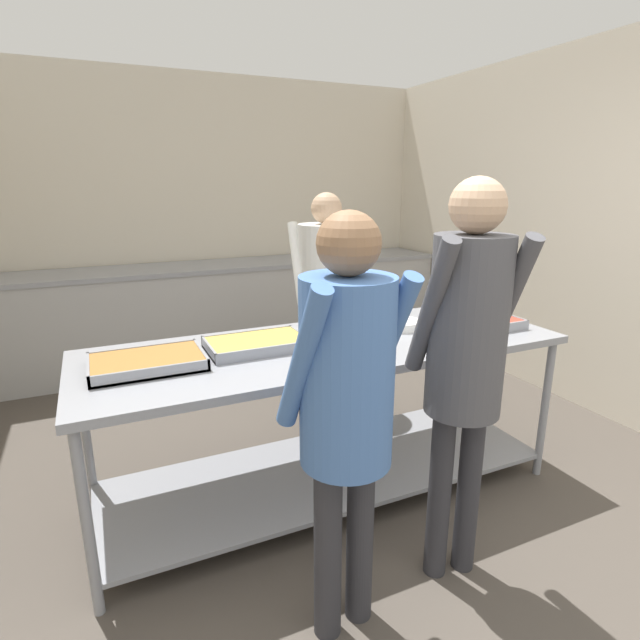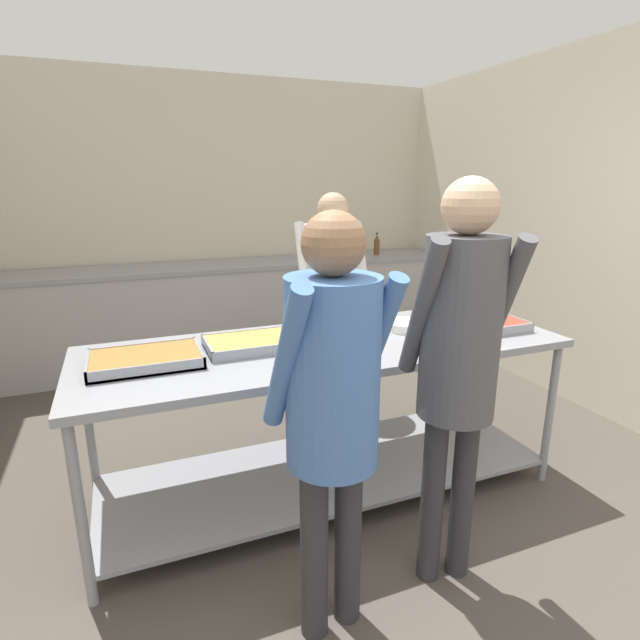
{
  "view_description": "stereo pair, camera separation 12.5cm",
  "coord_description": "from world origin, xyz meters",
  "px_view_note": "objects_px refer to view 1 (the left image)",
  "views": [
    {
      "loc": [
        -1.16,
        -0.99,
        1.67
      ],
      "look_at": [
        -0.09,
        1.34,
        0.96
      ],
      "focal_mm": 28.0,
      "sensor_mm": 36.0,
      "label": 1
    },
    {
      "loc": [
        -1.04,
        -1.04,
        1.67
      ],
      "look_at": [
        -0.09,
        1.34,
        0.96
      ],
      "focal_mm": 28.0,
      "sensor_mm": 36.0,
      "label": 2
    }
  ],
  "objects_px": {
    "plate_stack": "(402,324)",
    "water_bottle": "(364,245)",
    "sauce_pan": "(338,325)",
    "serving_tray_vegetables": "(477,324)",
    "guest_serving_right": "(346,390)",
    "serving_tray_greens": "(147,362)",
    "serving_tray_roast": "(257,344)",
    "cook_behind_counter": "(326,284)",
    "guest_serving_left": "(466,342)"
  },
  "relations": [
    {
      "from": "serving_tray_greens",
      "to": "sauce_pan",
      "type": "xyz_separation_m",
      "value": [
        1.03,
        0.13,
        0.01
      ]
    },
    {
      "from": "guest_serving_right",
      "to": "water_bottle",
      "type": "xyz_separation_m",
      "value": [
        1.89,
        3.23,
        0.04
      ]
    },
    {
      "from": "plate_stack",
      "to": "cook_behind_counter",
      "type": "height_order",
      "value": "cook_behind_counter"
    },
    {
      "from": "serving_tray_roast",
      "to": "serving_tray_vegetables",
      "type": "distance_m",
      "value": 1.27
    },
    {
      "from": "serving_tray_greens",
      "to": "serving_tray_vegetables",
      "type": "height_order",
      "value": "same"
    },
    {
      "from": "serving_tray_vegetables",
      "to": "sauce_pan",
      "type": "bearing_deg",
      "value": 160.84
    },
    {
      "from": "serving_tray_roast",
      "to": "guest_serving_left",
      "type": "height_order",
      "value": "guest_serving_left"
    },
    {
      "from": "sauce_pan",
      "to": "guest_serving_right",
      "type": "distance_m",
      "value": 1.09
    },
    {
      "from": "guest_serving_right",
      "to": "serving_tray_vegetables",
      "type": "bearing_deg",
      "value": 30.5
    },
    {
      "from": "plate_stack",
      "to": "water_bottle",
      "type": "distance_m",
      "value": 2.57
    },
    {
      "from": "serving_tray_roast",
      "to": "plate_stack",
      "type": "bearing_deg",
      "value": 0.26
    },
    {
      "from": "serving_tray_vegetables",
      "to": "guest_serving_left",
      "type": "xyz_separation_m",
      "value": [
        -0.66,
        -0.66,
        0.18
      ]
    },
    {
      "from": "guest_serving_left",
      "to": "guest_serving_right",
      "type": "distance_m",
      "value": 0.57
    },
    {
      "from": "serving_tray_roast",
      "to": "plate_stack",
      "type": "distance_m",
      "value": 0.86
    },
    {
      "from": "plate_stack",
      "to": "cook_behind_counter",
      "type": "xyz_separation_m",
      "value": [
        -0.1,
        0.8,
        0.09
      ]
    },
    {
      "from": "sauce_pan",
      "to": "serving_tray_vegetables",
      "type": "relative_size",
      "value": 0.88
    },
    {
      "from": "serving_tray_roast",
      "to": "water_bottle",
      "type": "distance_m",
      "value": 3.03
    },
    {
      "from": "plate_stack",
      "to": "water_bottle",
      "type": "xyz_separation_m",
      "value": [
        1.06,
        2.33,
        0.14
      ]
    },
    {
      "from": "sauce_pan",
      "to": "guest_serving_left",
      "type": "distance_m",
      "value": 0.94
    },
    {
      "from": "serving_tray_greens",
      "to": "guest_serving_left",
      "type": "xyz_separation_m",
      "value": [
        1.13,
        -0.79,
        0.18
      ]
    },
    {
      "from": "guest_serving_right",
      "to": "sauce_pan",
      "type": "bearing_deg",
      "value": 64.87
    },
    {
      "from": "cook_behind_counter",
      "to": "serving_tray_roast",
      "type": "bearing_deg",
      "value": -133.46
    },
    {
      "from": "serving_tray_greens",
      "to": "serving_tray_roast",
      "type": "distance_m",
      "value": 0.53
    },
    {
      "from": "serving_tray_roast",
      "to": "sauce_pan",
      "type": "distance_m",
      "value": 0.51
    },
    {
      "from": "guest_serving_right",
      "to": "water_bottle",
      "type": "bearing_deg",
      "value": 59.68
    },
    {
      "from": "serving_tray_roast",
      "to": "cook_behind_counter",
      "type": "bearing_deg",
      "value": 46.54
    },
    {
      "from": "sauce_pan",
      "to": "guest_serving_right",
      "type": "bearing_deg",
      "value": -115.13
    },
    {
      "from": "guest_serving_right",
      "to": "guest_serving_left",
      "type": "bearing_deg",
      "value": 5.81
    },
    {
      "from": "guest_serving_right",
      "to": "water_bottle",
      "type": "relative_size",
      "value": 6.92
    },
    {
      "from": "sauce_pan",
      "to": "plate_stack",
      "type": "bearing_deg",
      "value": -12.88
    },
    {
      "from": "plate_stack",
      "to": "water_bottle",
      "type": "relative_size",
      "value": 0.98
    },
    {
      "from": "serving_tray_roast",
      "to": "guest_serving_right",
      "type": "relative_size",
      "value": 0.31
    },
    {
      "from": "guest_serving_left",
      "to": "water_bottle",
      "type": "bearing_deg",
      "value": 67.26
    },
    {
      "from": "serving_tray_vegetables",
      "to": "plate_stack",
      "type": "bearing_deg",
      "value": 155.44
    },
    {
      "from": "serving_tray_greens",
      "to": "serving_tray_roast",
      "type": "relative_size",
      "value": 1.01
    },
    {
      "from": "plate_stack",
      "to": "serving_tray_vegetables",
      "type": "distance_m",
      "value": 0.43
    },
    {
      "from": "guest_serving_left",
      "to": "water_bottle",
      "type": "xyz_separation_m",
      "value": [
        1.33,
        3.17,
        -0.03
      ]
    },
    {
      "from": "guest_serving_left",
      "to": "cook_behind_counter",
      "type": "distance_m",
      "value": 1.66
    },
    {
      "from": "serving_tray_roast",
      "to": "water_bottle",
      "type": "xyz_separation_m",
      "value": [
        1.93,
        2.34,
        0.14
      ]
    },
    {
      "from": "guest_serving_right",
      "to": "serving_tray_greens",
      "type": "bearing_deg",
      "value": 123.73
    },
    {
      "from": "serving_tray_vegetables",
      "to": "cook_behind_counter",
      "type": "relative_size",
      "value": 0.31
    },
    {
      "from": "serving_tray_vegetables",
      "to": "guest_serving_left",
      "type": "relative_size",
      "value": 0.29
    },
    {
      "from": "sauce_pan",
      "to": "plate_stack",
      "type": "height_order",
      "value": "sauce_pan"
    },
    {
      "from": "guest_serving_right",
      "to": "serving_tray_roast",
      "type": "bearing_deg",
      "value": 92.5
    },
    {
      "from": "serving_tray_vegetables",
      "to": "guest_serving_right",
      "type": "distance_m",
      "value": 1.42
    },
    {
      "from": "serving_tray_roast",
      "to": "guest_serving_left",
      "type": "bearing_deg",
      "value": -54.48
    },
    {
      "from": "sauce_pan",
      "to": "guest_serving_right",
      "type": "relative_size",
      "value": 0.27
    },
    {
      "from": "serving_tray_greens",
      "to": "plate_stack",
      "type": "xyz_separation_m",
      "value": [
        1.39,
        0.05,
        -0.0
      ]
    },
    {
      "from": "serving_tray_roast",
      "to": "serving_tray_vegetables",
      "type": "bearing_deg",
      "value": -7.98
    },
    {
      "from": "serving_tray_greens",
      "to": "serving_tray_vegetables",
      "type": "distance_m",
      "value": 1.79
    }
  ]
}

